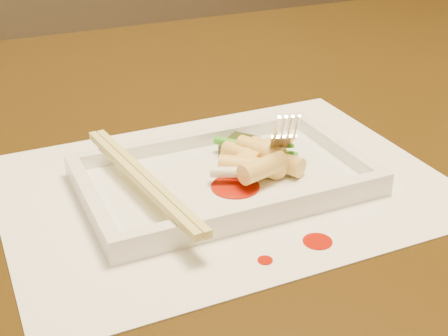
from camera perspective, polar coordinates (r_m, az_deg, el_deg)
name	(u,v)px	position (r m, az deg, el deg)	size (l,w,h in m)	color
table	(220,202)	(0.75, -0.37, -3.12)	(1.40, 0.90, 0.75)	black
placemat	(224,186)	(0.58, 0.00, -1.64)	(0.40, 0.30, 0.00)	white
sauce_splatter_a	(318,241)	(0.51, 8.55, -6.65)	(0.02, 0.02, 0.00)	#9E1204
sauce_splatter_b	(265,260)	(0.48, 3.78, -8.41)	(0.01, 0.01, 0.00)	#9E1204
plate_base	(224,181)	(0.58, 0.00, -1.23)	(0.26, 0.16, 0.01)	white
plate_rim_far	(194,140)	(0.63, -2.77, 2.61)	(0.26, 0.01, 0.01)	white
plate_rim_near	(261,209)	(0.52, 3.42, -3.80)	(0.26, 0.01, 0.01)	white
plate_rim_left	(91,199)	(0.54, -12.08, -2.83)	(0.01, 0.14, 0.01)	white
plate_rim_right	(338,146)	(0.63, 10.35, 1.95)	(0.01, 0.14, 0.01)	white
veg_piece	(239,146)	(0.62, 1.42, 2.00)	(0.04, 0.03, 0.01)	black
scallion_white	(232,172)	(0.56, 0.78, -0.39)	(0.01, 0.01, 0.04)	#EAEACC
scallion_green	(255,148)	(0.60, 2.85, 1.84)	(0.01, 0.01, 0.09)	#2C9818
chopstick_a	(138,179)	(0.54, -7.90, -0.98)	(0.01, 0.21, 0.01)	#DCCD6E
chopstick_b	(147,177)	(0.55, -7.10, -0.81)	(0.01, 0.21, 0.01)	#DCCD6E
fork	(284,85)	(0.59, 5.53, 7.58)	(0.09, 0.10, 0.14)	silver
sauce_blob_0	(235,187)	(0.56, 1.04, -1.71)	(0.04, 0.04, 0.00)	#9E1204
rice_cake_0	(281,162)	(0.58, 5.26, 0.56)	(0.02, 0.02, 0.04)	#FEDF76
rice_cake_1	(242,154)	(0.60, 1.68, 1.30)	(0.02, 0.02, 0.04)	#FEDF76
rice_cake_2	(263,168)	(0.56, 3.57, 0.02)	(0.02, 0.02, 0.05)	#FEDF76
rice_cake_3	(249,154)	(0.60, 2.29, 1.26)	(0.02, 0.02, 0.05)	#FEDF76
rice_cake_4	(273,158)	(0.59, 4.47, 0.91)	(0.02, 0.02, 0.05)	#FEDF76
rice_cake_5	(261,150)	(0.59, 3.37, 1.66)	(0.02, 0.02, 0.05)	#FEDF76
rice_cake_6	(246,166)	(0.57, 1.99, 0.17)	(0.02, 0.02, 0.05)	#FEDF76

